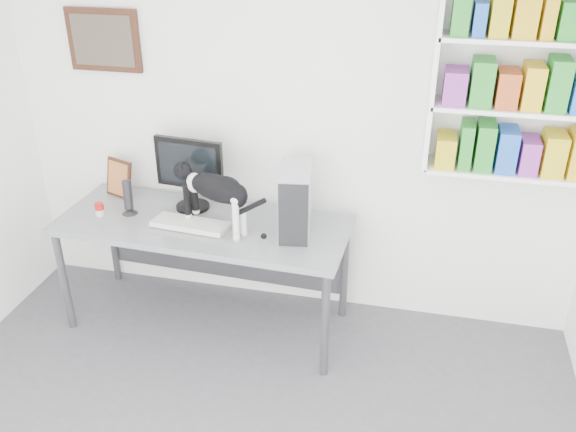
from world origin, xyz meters
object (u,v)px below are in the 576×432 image
at_px(desk, 206,273).
at_px(pc_tower, 296,200).
at_px(keyboard, 190,224).
at_px(cat, 216,202).
at_px(speaker, 128,197).
at_px(monitor, 190,173).
at_px(leaning_print, 119,177).
at_px(bookshelf, 524,75).
at_px(soup_can, 100,209).

bearing_deg(desk, pc_tower, 5.43).
relative_size(keyboard, cat, 0.77).
height_order(desk, speaker, speaker).
xyz_separation_m(monitor, pc_tower, (0.77, -0.16, -0.05)).
distance_m(pc_tower, speaker, 1.17).
xyz_separation_m(desk, leaning_print, (-0.72, 0.26, 0.55)).
bearing_deg(monitor, speaker, -149.27).
xyz_separation_m(speaker, leaning_print, (-0.19, 0.25, 0.01)).
distance_m(bookshelf, leaning_print, 2.78).
distance_m(desk, keyboard, 0.44).
height_order(bookshelf, soup_can, bookshelf).
relative_size(bookshelf, cat, 1.88).
height_order(bookshelf, monitor, bookshelf).
distance_m(pc_tower, cat, 0.51).
bearing_deg(bookshelf, pc_tower, -168.05).
distance_m(pc_tower, soup_can, 1.36).
xyz_separation_m(pc_tower, soup_can, (-1.35, -0.10, -0.17)).
distance_m(speaker, leaning_print, 0.32).
height_order(keyboard, pc_tower, pc_tower).
bearing_deg(monitor, desk, -47.57).
xyz_separation_m(keyboard, pc_tower, (0.69, 0.11, 0.20)).
distance_m(leaning_print, cat, 0.92).
xyz_separation_m(keyboard, speaker, (-0.48, 0.09, 0.11)).
bearing_deg(desk, monitor, 128.81).
distance_m(desk, monitor, 0.71).
bearing_deg(speaker, soup_can, -179.96).
bearing_deg(monitor, cat, -37.68).
relative_size(desk, speaker, 7.70).
bearing_deg(leaning_print, speaker, -31.99).
bearing_deg(cat, speaker, -166.05).
distance_m(monitor, soup_can, 0.67).
bearing_deg(soup_can, monitor, 23.61).
distance_m(bookshelf, soup_can, 2.83).
bearing_deg(leaning_print, cat, -0.65).
xyz_separation_m(bookshelf, pc_tower, (-1.28, -0.27, -0.82)).
height_order(leaning_print, cat, cat).
bearing_deg(desk, keyboard, -122.30).
xyz_separation_m(bookshelf, monitor, (-2.05, -0.12, -0.77)).
bearing_deg(pc_tower, bookshelf, 3.46).
xyz_separation_m(bookshelf, keyboard, (-1.97, -0.38, -1.01)).
relative_size(speaker, soup_can, 2.85).
distance_m(bookshelf, desk, 2.41).
bearing_deg(leaning_print, pc_tower, 11.13).
height_order(keyboard, leaning_print, leaning_print).
bearing_deg(cat, monitor, 157.22).
height_order(bookshelf, pc_tower, bookshelf).
height_order(speaker, soup_can, speaker).
distance_m(monitor, keyboard, 0.37).
distance_m(bookshelf, monitor, 2.19).
relative_size(monitor, keyboard, 1.03).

